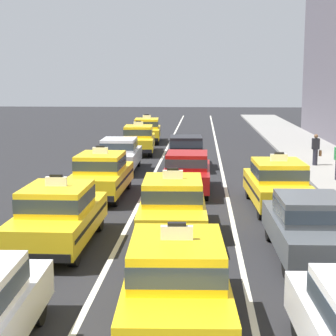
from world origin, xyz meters
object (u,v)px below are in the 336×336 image
(taxi_center_second, at_px, (173,205))
(sedan_center_fourth, at_px, (186,151))
(sedan_center_third, at_px, (187,171))
(taxi_left_third, at_px, (101,174))
(taxi_right_third, at_px, (278,183))
(pedestrian_mid_block, at_px, (316,150))
(taxi_left_fifth, at_px, (139,139))
(sedan_right_second, at_px, (309,225))
(taxi_center_nearest, at_px, (177,280))
(taxi_left_sixth, at_px, (147,130))
(sedan_left_fourth, at_px, (119,153))
(taxi_left_second, at_px, (58,214))

(taxi_center_second, relative_size, sedan_center_fourth, 1.05)
(taxi_center_second, xyz_separation_m, sedan_center_third, (0.23, 6.01, -0.03))
(taxi_left_third, relative_size, taxi_center_second, 0.99)
(taxi_right_third, relative_size, pedestrian_mid_block, 2.99)
(sedan_center_fourth, xyz_separation_m, pedestrian_mid_block, (6.43, 0.25, 0.07))
(taxi_left_fifth, xyz_separation_m, sedan_center_fourth, (2.95, -5.03, -0.03))
(taxi_center_second, xyz_separation_m, sedan_center_fourth, (0.01, 12.05, -0.03))
(sedan_center_fourth, xyz_separation_m, sedan_right_second, (3.46, -13.81, 0.00))
(taxi_center_nearest, relative_size, taxi_right_third, 1.00)
(taxi_left_fifth, bearing_deg, taxi_left_sixth, 90.96)
(sedan_right_second, xyz_separation_m, pedestrian_mid_block, (2.97, 14.06, 0.07))
(taxi_left_sixth, height_order, pedestrian_mid_block, taxi_left_sixth)
(sedan_left_fourth, bearing_deg, taxi_left_third, -88.05)
(taxi_left_fifth, height_order, sedan_center_fourth, taxi_left_fifth)
(sedan_center_fourth, relative_size, sedan_right_second, 1.01)
(taxi_right_third, height_order, pedestrian_mid_block, taxi_right_third)
(taxi_left_third, relative_size, sedan_center_fourth, 1.05)
(taxi_left_sixth, relative_size, sedan_center_fourth, 1.06)
(taxi_left_third, bearing_deg, taxi_left_second, -90.05)
(taxi_left_second, distance_m, sedan_center_fourth, 13.60)
(taxi_left_second, bearing_deg, sedan_right_second, -4.82)
(sedan_left_fourth, xyz_separation_m, sedan_center_fourth, (3.16, 1.19, 0.00))
(sedan_left_fourth, xyz_separation_m, taxi_left_fifth, (0.21, 6.22, 0.03))
(sedan_center_fourth, bearing_deg, taxi_left_third, -112.62)
(taxi_left_second, bearing_deg, taxi_center_second, 22.45)
(taxi_center_second, xyz_separation_m, pedestrian_mid_block, (6.44, 12.30, 0.04))
(taxi_left_second, distance_m, taxi_left_fifth, 18.31)
(sedan_right_second, xyz_separation_m, taxi_right_third, (-0.08, 5.27, 0.03))
(taxi_left_fifth, distance_m, sedan_center_third, 11.52)
(taxi_left_second, height_order, taxi_center_second, same)
(sedan_left_fourth, relative_size, taxi_left_sixth, 0.93)
(sedan_center_third, bearing_deg, taxi_left_second, -113.79)
(sedan_right_second, bearing_deg, pedestrian_mid_block, 78.07)
(taxi_left_second, height_order, pedestrian_mid_block, taxi_left_second)
(taxi_left_sixth, xyz_separation_m, sedan_center_fourth, (3.05, -10.87, -0.03))
(taxi_left_sixth, distance_m, taxi_center_second, 23.13)
(taxi_center_nearest, relative_size, sedan_center_third, 1.07)
(taxi_left_second, bearing_deg, taxi_left_third, 89.95)
(taxi_center_nearest, bearing_deg, taxi_right_third, 72.07)
(taxi_left_second, bearing_deg, pedestrian_mid_block, 55.21)
(taxi_left_third, xyz_separation_m, taxi_center_nearest, (3.33, -10.76, 0.00))
(taxi_left_third, relative_size, sedan_center_third, 1.06)
(taxi_right_third, bearing_deg, sedan_center_fourth, 111.62)
(taxi_left_fifth, height_order, taxi_left_sixth, same)
(taxi_left_third, distance_m, taxi_left_fifth, 12.13)
(taxi_left_second, relative_size, sedan_center_fourth, 1.04)
(taxi_left_fifth, height_order, sedan_right_second, taxi_left_fifth)
(taxi_center_nearest, height_order, pedestrian_mid_block, taxi_center_nearest)
(taxi_center_nearest, relative_size, sedan_right_second, 1.07)
(taxi_left_third, bearing_deg, taxi_right_third, -12.89)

